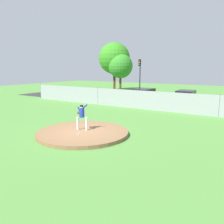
% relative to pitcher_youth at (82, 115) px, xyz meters
% --- Properties ---
extents(ground_plane, '(80.00, 80.00, 0.00)m').
position_rel_pitcher_youth_xyz_m(ground_plane, '(0.23, 5.79, -1.18)').
color(ground_plane, '#4C8438').
extents(asphalt_strip, '(44.00, 7.00, 0.01)m').
position_rel_pitcher_youth_xyz_m(asphalt_strip, '(0.23, 14.29, -1.18)').
color(asphalt_strip, '#2B2B2D').
rests_on(asphalt_strip, ground_plane).
extents(pitchers_mound, '(5.57, 5.57, 0.21)m').
position_rel_pitcher_youth_xyz_m(pitchers_mound, '(0.23, -0.21, -1.07)').
color(pitchers_mound, brown).
rests_on(pitchers_mound, ground_plane).
extents(pitcher_youth, '(0.81, 0.33, 1.66)m').
position_rel_pitcher_youth_xyz_m(pitcher_youth, '(0.00, 0.00, 0.00)').
color(pitcher_youth, silver).
rests_on(pitcher_youth, pitchers_mound).
extents(baseball, '(0.07, 0.07, 0.07)m').
position_rel_pitcher_youth_xyz_m(baseball, '(0.54, -0.94, -0.93)').
color(baseball, white).
rests_on(baseball, pitchers_mound).
extents(chainlink_fence, '(30.87, 0.07, 1.93)m').
position_rel_pitcher_youth_xyz_m(chainlink_fence, '(0.23, 9.79, -0.27)').
color(chainlink_fence, gray).
rests_on(chainlink_fence, ground_plane).
extents(parked_car_red, '(2.10, 4.22, 1.63)m').
position_rel_pitcher_youth_xyz_m(parked_car_red, '(2.40, 14.36, -0.40)').
color(parked_car_red, '#A81919').
rests_on(parked_car_red, ground_plane).
extents(parked_car_burgundy, '(2.07, 4.80, 1.62)m').
position_rel_pitcher_youth_xyz_m(parked_car_burgundy, '(-2.26, 13.92, -0.39)').
color(parked_car_burgundy, maroon).
rests_on(parked_car_burgundy, ground_plane).
extents(traffic_light_near, '(0.28, 0.46, 5.14)m').
position_rel_pitcher_youth_xyz_m(traffic_light_near, '(-5.28, 18.81, 2.32)').
color(traffic_light_near, black).
rests_on(traffic_light_near, ground_plane).
extents(tree_slender_far, '(5.42, 5.42, 8.32)m').
position_rel_pitcher_youth_xyz_m(tree_slender_far, '(-12.87, 24.26, 4.41)').
color(tree_slender_far, '#4C331E').
rests_on(tree_slender_far, ground_plane).
extents(tree_broad_right, '(4.12, 4.12, 6.35)m').
position_rel_pitcher_youth_xyz_m(tree_broad_right, '(-11.19, 23.51, 3.09)').
color(tree_broad_right, '#4C331E').
rests_on(tree_broad_right, ground_plane).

